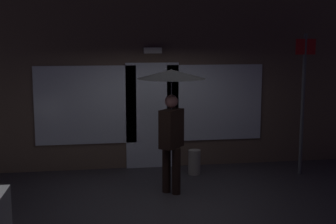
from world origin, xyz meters
The scene contains 5 objects.
ground_plane centered at (0.00, 0.00, 0.00)m, with size 18.00×18.00×0.00m, color #38353A.
building_facade centered at (0.00, 2.34, 2.13)m, with size 8.39×0.48×4.32m.
person_with_umbrella centered at (0.12, 0.46, 1.68)m, with size 1.17×1.17×2.17m.
street_sign_post centered at (2.85, 1.21, 1.56)m, with size 0.40×0.07×2.78m.
sidewalk_bollard centered at (0.76, 1.52, 0.25)m, with size 0.24×0.24×0.49m, color #9E998E.
Camera 1 is at (-1.17, -7.33, 2.66)m, focal length 49.97 mm.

